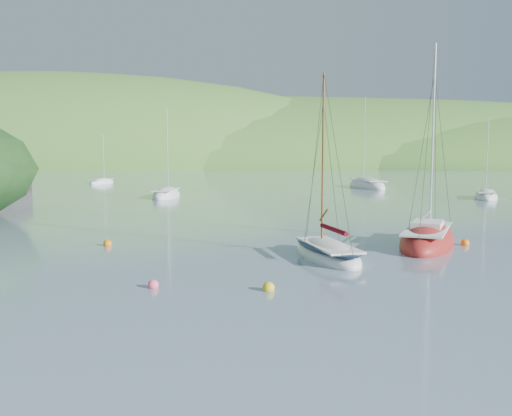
{
  "coord_description": "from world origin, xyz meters",
  "views": [
    {
      "loc": [
        0.45,
        -22.39,
        5.79
      ],
      "look_at": [
        1.15,
        8.0,
        2.5
      ],
      "focal_mm": 40.0,
      "sensor_mm": 36.0,
      "label": 1
    }
  ],
  "objects_px": {
    "daysailer_white": "(327,254)",
    "distant_sloop_b": "(367,186)",
    "distant_sloop_c": "(102,183)",
    "distant_sloop_a": "(166,196)",
    "distant_sloop_d": "(486,197)",
    "sloop_red": "(427,241)"
  },
  "relations": [
    {
      "from": "daysailer_white",
      "to": "distant_sloop_c",
      "type": "relative_size",
      "value": 1.24
    },
    {
      "from": "sloop_red",
      "to": "distant_sloop_b",
      "type": "relative_size",
      "value": 0.93
    },
    {
      "from": "daysailer_white",
      "to": "sloop_red",
      "type": "distance_m",
      "value": 7.43
    },
    {
      "from": "daysailer_white",
      "to": "distant_sloop_b",
      "type": "bearing_deg",
      "value": 62.16
    },
    {
      "from": "sloop_red",
      "to": "distant_sloop_c",
      "type": "distance_m",
      "value": 65.33
    },
    {
      "from": "daysailer_white",
      "to": "distant_sloop_d",
      "type": "relative_size",
      "value": 1.04
    },
    {
      "from": "distant_sloop_a",
      "to": "sloop_red",
      "type": "bearing_deg",
      "value": -53.42
    },
    {
      "from": "sloop_red",
      "to": "distant_sloop_d",
      "type": "relative_size",
      "value": 1.3
    },
    {
      "from": "distant_sloop_a",
      "to": "distant_sloop_c",
      "type": "distance_m",
      "value": 27.59
    },
    {
      "from": "distant_sloop_d",
      "to": "distant_sloop_c",
      "type": "bearing_deg",
      "value": 172.47
    },
    {
      "from": "distant_sloop_a",
      "to": "distant_sloop_b",
      "type": "relative_size",
      "value": 0.8
    },
    {
      "from": "sloop_red",
      "to": "distant_sloop_b",
      "type": "bearing_deg",
      "value": 106.22
    },
    {
      "from": "sloop_red",
      "to": "distant_sloop_d",
      "type": "distance_m",
      "value": 34.22
    },
    {
      "from": "daysailer_white",
      "to": "distant_sloop_a",
      "type": "height_order",
      "value": "distant_sloop_a"
    },
    {
      "from": "distant_sloop_a",
      "to": "distant_sloop_d",
      "type": "distance_m",
      "value": 36.04
    },
    {
      "from": "daysailer_white",
      "to": "distant_sloop_a",
      "type": "distance_m",
      "value": 38.28
    },
    {
      "from": "distant_sloop_b",
      "to": "distant_sloop_c",
      "type": "xyz_separation_m",
      "value": [
        -39.5,
        9.69,
        -0.07
      ]
    },
    {
      "from": "sloop_red",
      "to": "distant_sloop_b",
      "type": "distance_m",
      "value": 47.21
    },
    {
      "from": "sloop_red",
      "to": "distant_sloop_a",
      "type": "xyz_separation_m",
      "value": [
        -19.62,
        32.26,
        -0.05
      ]
    },
    {
      "from": "distant_sloop_a",
      "to": "distant_sloop_b",
      "type": "xyz_separation_m",
      "value": [
        26.22,
        14.49,
        0.03
      ]
    },
    {
      "from": "sloop_red",
      "to": "distant_sloop_d",
      "type": "xyz_separation_m",
      "value": [
        16.36,
        30.06,
        -0.06
      ]
    },
    {
      "from": "daysailer_white",
      "to": "distant_sloop_b",
      "type": "relative_size",
      "value": 0.74
    }
  ]
}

